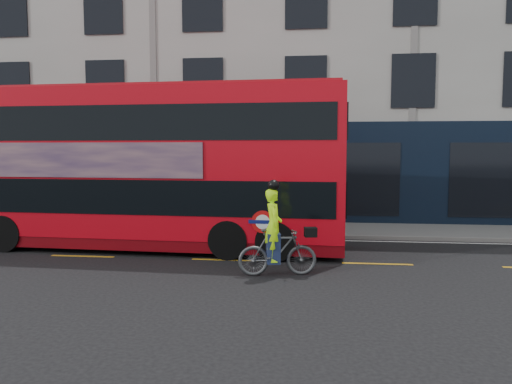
# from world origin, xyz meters

# --- Properties ---
(ground) EXTENTS (120.00, 120.00, 0.00)m
(ground) POSITION_xyz_m (0.00, 0.00, 0.00)
(ground) COLOR black
(ground) RESTS_ON ground
(pavement) EXTENTS (60.00, 3.00, 0.12)m
(pavement) POSITION_xyz_m (0.00, 6.50, 0.06)
(pavement) COLOR slate
(pavement) RESTS_ON ground
(kerb) EXTENTS (60.00, 0.12, 0.13)m
(kerb) POSITION_xyz_m (0.00, 5.00, 0.07)
(kerb) COLOR gray
(kerb) RESTS_ON ground
(building_terrace) EXTENTS (50.00, 10.07, 15.00)m
(building_terrace) POSITION_xyz_m (0.00, 12.94, 7.49)
(building_terrace) COLOR beige
(building_terrace) RESTS_ON ground
(road_edge_line) EXTENTS (58.00, 0.10, 0.01)m
(road_edge_line) POSITION_xyz_m (0.00, 4.70, 0.00)
(road_edge_line) COLOR silver
(road_edge_line) RESTS_ON ground
(lane_dashes) EXTENTS (58.00, 0.12, 0.01)m
(lane_dashes) POSITION_xyz_m (0.00, 1.50, 0.00)
(lane_dashes) COLOR #C68D17
(lane_dashes) RESTS_ON ground
(bus) EXTENTS (11.90, 3.20, 4.75)m
(bus) POSITION_xyz_m (1.41, 2.91, 2.44)
(bus) COLOR red
(bus) RESTS_ON ground
(cyclist) EXTENTS (1.92, 0.88, 2.26)m
(cyclist) POSITION_xyz_m (5.49, 0.01, 0.75)
(cyclist) COLOR #4D5053
(cyclist) RESTS_ON ground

